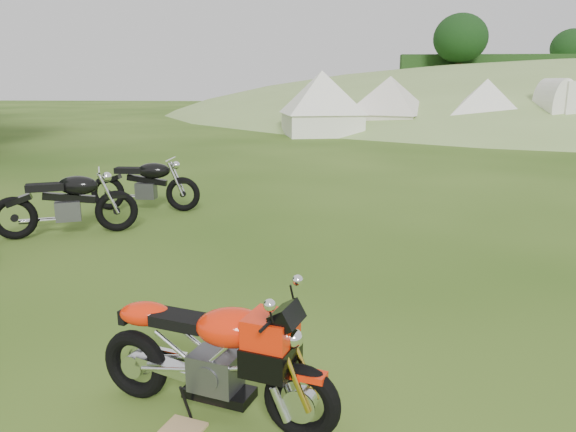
# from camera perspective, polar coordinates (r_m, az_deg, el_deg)

# --- Properties ---
(ground) EXTENTS (120.00, 120.00, 0.00)m
(ground) POSITION_cam_1_polar(r_m,az_deg,el_deg) (6.15, -0.45, -9.46)
(ground) COLOR #23450E
(ground) RESTS_ON ground
(sport_motorcycle) EXTENTS (1.89, 1.01, 1.10)m
(sport_motorcycle) POSITION_cam_1_polar(r_m,az_deg,el_deg) (4.16, -7.67, -13.08)
(sport_motorcycle) COLOR red
(sport_motorcycle) RESTS_ON ground
(plywood_board) EXTENTS (0.34, 0.30, 0.02)m
(plywood_board) POSITION_cam_1_polar(r_m,az_deg,el_deg) (4.31, -10.59, -20.45)
(plywood_board) COLOR tan
(plywood_board) RESTS_ON ground
(vintage_moto_c) EXTENTS (2.13, 1.27, 1.11)m
(vintage_moto_c) POSITION_cam_1_polar(r_m,az_deg,el_deg) (9.48, -21.65, 1.39)
(vintage_moto_c) COLOR black
(vintage_moto_c) RESTS_ON ground
(vintage_moto_d) EXTENTS (2.03, 0.50, 1.07)m
(vintage_moto_d) POSITION_cam_1_polar(r_m,az_deg,el_deg) (10.86, -14.37, 3.28)
(vintage_moto_d) COLOR black
(vintage_moto_d) RESTS_ON ground
(tent_left) EXTENTS (3.77, 3.77, 2.74)m
(tent_left) POSITION_cam_1_polar(r_m,az_deg,el_deg) (25.32, 3.44, 11.29)
(tent_left) COLOR white
(tent_left) RESTS_ON ground
(tent_mid) EXTENTS (3.94, 3.94, 2.60)m
(tent_mid) POSITION_cam_1_polar(r_m,az_deg,el_deg) (26.44, 10.28, 11.06)
(tent_mid) COLOR silver
(tent_mid) RESTS_ON ground
(tent_right) EXTENTS (3.44, 3.44, 2.52)m
(tent_right) POSITION_cam_1_polar(r_m,az_deg,el_deg) (26.12, 19.44, 10.40)
(tent_right) COLOR white
(tent_right) RESTS_ON ground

